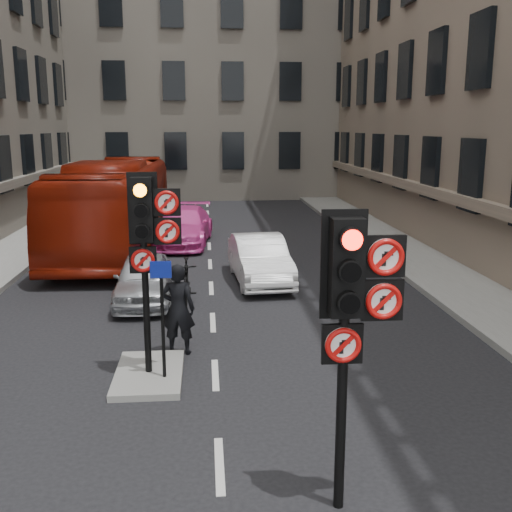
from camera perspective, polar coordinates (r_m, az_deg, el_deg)
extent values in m
cube|color=gray|center=(19.27, 17.61, -1.44)|extent=(3.00, 50.00, 0.16)
cube|color=gray|center=(11.23, -10.15, -11.01)|extent=(1.20, 2.00, 0.12)
cube|color=gray|center=(43.63, -4.98, 19.55)|extent=(30.00, 14.00, 20.00)
cylinder|color=black|center=(7.24, 8.12, -14.67)|extent=(0.12, 0.12, 2.40)
cube|color=black|center=(6.63, 8.57, -1.06)|extent=(0.36, 0.28, 1.10)
cube|color=black|center=(6.76, 8.32, -0.81)|extent=(0.52, 0.03, 1.25)
cylinder|color=#FF1407|center=(6.33, 9.18, 1.51)|extent=(0.22, 0.01, 0.22)
cylinder|color=black|center=(6.40, 9.07, -1.57)|extent=(0.22, 0.01, 0.22)
cylinder|color=black|center=(6.50, 8.97, -4.57)|extent=(0.22, 0.01, 0.22)
cube|color=black|center=(6.70, 12.14, -0.02)|extent=(0.47, 0.05, 0.47)
cylinder|color=white|center=(6.66, 12.24, -0.10)|extent=(0.41, 0.02, 0.41)
torus|color=#BF0C0A|center=(6.65, 12.28, -0.12)|extent=(0.41, 0.06, 0.41)
cube|color=#BF0C0A|center=(6.64, 12.29, -0.13)|extent=(0.25, 0.01, 0.25)
cube|color=black|center=(6.82, 11.95, -4.13)|extent=(0.47, 0.05, 0.47)
cylinder|color=white|center=(6.78, 12.05, -4.22)|extent=(0.41, 0.02, 0.41)
torus|color=#BF0C0A|center=(6.77, 12.08, -4.26)|extent=(0.41, 0.06, 0.41)
cube|color=#BF0C0A|center=(6.77, 12.10, -4.27)|extent=(0.25, 0.01, 0.25)
cube|color=black|center=(6.87, 8.21, -8.27)|extent=(0.47, 0.05, 0.47)
cylinder|color=white|center=(6.83, 8.28, -8.39)|extent=(0.41, 0.02, 0.41)
torus|color=#BF0C0A|center=(6.82, 8.31, -8.43)|extent=(0.41, 0.06, 0.41)
cube|color=#BF0C0A|center=(6.81, 8.32, -8.44)|extent=(0.25, 0.01, 0.25)
cylinder|color=black|center=(10.80, -10.41, -4.85)|extent=(0.12, 0.12, 2.40)
cube|color=black|center=(10.42, -10.78, 4.38)|extent=(0.36, 0.28, 1.10)
cube|color=black|center=(10.55, -10.71, 4.48)|extent=(0.52, 0.03, 1.25)
cylinder|color=orange|center=(10.14, -10.99, 6.15)|extent=(0.22, 0.02, 0.22)
cylinder|color=black|center=(10.18, -10.91, 4.19)|extent=(0.22, 0.02, 0.22)
cylinder|color=black|center=(10.24, -10.83, 2.25)|extent=(0.22, 0.02, 0.22)
cube|color=black|center=(10.35, -8.49, 5.08)|extent=(0.47, 0.05, 0.47)
cylinder|color=white|center=(10.31, -8.51, 5.05)|extent=(0.41, 0.02, 0.41)
torus|color=#BF0C0A|center=(10.30, -8.51, 5.04)|extent=(0.41, 0.06, 0.41)
cube|color=#BF0C0A|center=(10.29, -8.51, 5.04)|extent=(0.25, 0.02, 0.25)
cube|color=black|center=(10.43, -8.41, 2.36)|extent=(0.47, 0.05, 0.47)
cylinder|color=white|center=(10.39, -8.42, 2.32)|extent=(0.41, 0.02, 0.41)
torus|color=#BF0C0A|center=(10.37, -8.42, 2.30)|extent=(0.41, 0.06, 0.41)
cube|color=#BF0C0A|center=(10.37, -8.43, 2.30)|extent=(0.25, 0.02, 0.25)
cube|color=black|center=(10.56, -10.71, -0.37)|extent=(0.47, 0.05, 0.47)
cylinder|color=white|center=(10.52, -10.73, -0.42)|extent=(0.41, 0.02, 0.41)
torus|color=#BF0C0A|center=(10.51, -10.73, -0.43)|extent=(0.41, 0.06, 0.41)
cube|color=#BF0C0A|center=(10.50, -10.74, -0.44)|extent=(0.25, 0.02, 0.25)
imported|color=#B5B8BD|center=(15.71, -10.60, -2.11)|extent=(1.55, 3.64, 1.23)
imported|color=white|center=(17.36, 0.36, -0.32)|extent=(1.71, 4.17, 1.34)
imported|color=#E844A6|center=(23.09, -6.93, 2.83)|extent=(2.43, 5.00, 1.40)
imported|color=maroon|center=(22.45, -13.27, 4.71)|extent=(3.07, 11.74, 3.25)
imported|color=black|center=(15.48, -6.65, -2.39)|extent=(0.54, 1.87, 1.12)
imported|color=black|center=(11.97, -7.43, -5.02)|extent=(0.74, 0.55, 1.84)
cylinder|color=black|center=(10.56, -8.88, -6.13)|extent=(0.06, 0.06, 2.07)
cube|color=navy|center=(10.26, -9.07, -1.28)|extent=(0.36, 0.05, 0.29)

